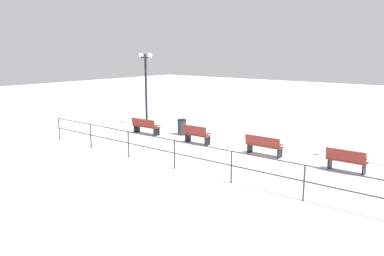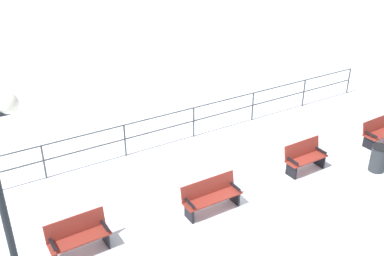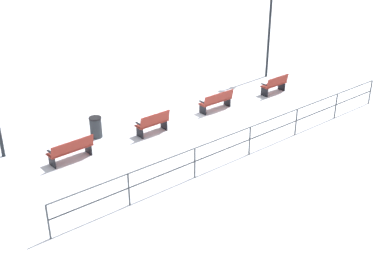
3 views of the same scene
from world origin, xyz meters
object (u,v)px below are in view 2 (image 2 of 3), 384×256
bench_third (305,157)px  trash_bin (378,158)px  bench_second (211,195)px  bench_nearest (78,236)px  bench_fourth (382,130)px

bench_third → trash_bin: bearing=57.7°
bench_second → trash_bin: (0.99, 5.42, -0.03)m
bench_nearest → bench_second: size_ratio=0.88×
trash_bin → bench_nearest: bearing=-97.7°
trash_bin → bench_fourth: bearing=125.3°
bench_fourth → trash_bin: size_ratio=1.97×
bench_third → bench_fourth: bearing=88.7°
bench_nearest → bench_third: bearing=88.6°
bench_third → bench_fourth: size_ratio=0.83×
bench_nearest → bench_fourth: (0.08, 10.56, -0.02)m
bench_nearest → trash_bin: 9.03m
bench_second → bench_fourth: 7.04m
bench_second → trash_bin: bench_second is taller
bench_nearest → bench_fourth: size_ratio=0.86×
bench_second → trash_bin: 5.51m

